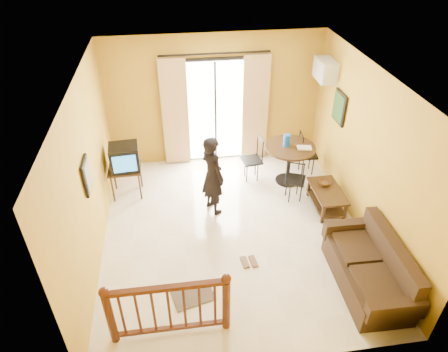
{
  "coord_description": "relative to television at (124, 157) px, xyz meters",
  "views": [
    {
      "loc": [
        -0.9,
        -5.22,
        4.87
      ],
      "look_at": [
        -0.13,
        0.2,
        1.06
      ],
      "focal_mm": 32.0,
      "sensor_mm": 36.0,
      "label": 1
    }
  ],
  "objects": [
    {
      "name": "ground",
      "position": [
        1.87,
        -1.37,
        -0.86
      ],
      "size": [
        5.0,
        5.0,
        0.0
      ],
      "primitive_type": "plane",
      "color": "beige",
      "rests_on": "ground"
    },
    {
      "name": "room_shell",
      "position": [
        1.87,
        -1.37,
        0.84
      ],
      "size": [
        5.0,
        5.0,
        5.0
      ],
      "color": "white",
      "rests_on": "ground"
    },
    {
      "name": "balcony_door",
      "position": [
        1.87,
        1.07,
        0.32
      ],
      "size": [
        2.25,
        0.14,
        2.46
      ],
      "color": "black",
      "rests_on": "ground"
    },
    {
      "name": "tv_table",
      "position": [
        -0.03,
        0.0,
        -0.32
      ],
      "size": [
        0.62,
        0.52,
        0.62
      ],
      "color": "black",
      "rests_on": "ground"
    },
    {
      "name": "television",
      "position": [
        0.0,
        0.0,
        0.0
      ],
      "size": [
        0.57,
        0.53,
        0.48
      ],
      "rotation": [
        0.0,
        0.0,
        0.07
      ],
      "color": "black",
      "rests_on": "tv_table"
    },
    {
      "name": "picture_left",
      "position": [
        -0.35,
        -1.57,
        0.69
      ],
      "size": [
        0.05,
        0.42,
        0.52
      ],
      "color": "black",
      "rests_on": "room_shell"
    },
    {
      "name": "dining_table",
      "position": [
        3.24,
        -0.0,
        -0.2
      ],
      "size": [
        1.0,
        1.0,
        0.83
      ],
      "color": "black",
      "rests_on": "ground"
    },
    {
      "name": "water_jug",
      "position": [
        3.16,
        0.03,
        0.1
      ],
      "size": [
        0.14,
        0.14,
        0.25
      ],
      "primitive_type": "cylinder",
      "color": "blue",
      "rests_on": "dining_table"
    },
    {
      "name": "serving_tray",
      "position": [
        3.49,
        -0.1,
        -0.02
      ],
      "size": [
        0.31,
        0.23,
        0.02
      ],
      "primitive_type": "cube",
      "rotation": [
        0.0,
        0.0,
        -0.18
      ],
      "color": "beige",
      "rests_on": "dining_table"
    },
    {
      "name": "dining_chairs",
      "position": [
        3.13,
        -0.05,
        -0.86
      ],
      "size": [
        1.65,
        1.33,
        0.95
      ],
      "color": "black",
      "rests_on": "ground"
    },
    {
      "name": "air_conditioner",
      "position": [
        3.96,
        0.58,
        1.29
      ],
      "size": [
        0.31,
        0.6,
        0.4
      ],
      "color": "white",
      "rests_on": "room_shell"
    },
    {
      "name": "botanical_print",
      "position": [
        4.09,
        -0.07,
        0.79
      ],
      "size": [
        0.05,
        0.5,
        0.6
      ],
      "color": "black",
      "rests_on": "room_shell"
    },
    {
      "name": "coffee_table",
      "position": [
        3.72,
        -0.96,
        -0.59
      ],
      "size": [
        0.52,
        0.93,
        0.41
      ],
      "color": "black",
      "rests_on": "ground"
    },
    {
      "name": "bowl",
      "position": [
        3.72,
        -0.79,
        -0.42
      ],
      "size": [
        0.26,
        0.26,
        0.07
      ],
      "primitive_type": "imported",
      "rotation": [
        0.0,
        0.0,
        -0.24
      ],
      "color": "#4E331A",
      "rests_on": "coffee_table"
    },
    {
      "name": "sofa",
      "position": [
        3.72,
        -2.84,
        -0.55
      ],
      "size": [
        0.84,
        1.77,
        0.84
      ],
      "rotation": [
        0.0,
        0.0,
        -0.02
      ],
      "color": "black",
      "rests_on": "ground"
    },
    {
      "name": "standing_person",
      "position": [
        1.59,
        -0.71,
        -0.08
      ],
      "size": [
        0.6,
        0.68,
        1.56
      ],
      "primitive_type": "imported",
      "rotation": [
        0.0,
        0.0,
        2.06
      ],
      "color": "black",
      "rests_on": "ground"
    },
    {
      "name": "stair_balustrade",
      "position": [
        0.72,
        -3.27,
        -0.3
      ],
      "size": [
        1.63,
        0.13,
        1.04
      ],
      "color": "#471E0F",
      "rests_on": "ground"
    },
    {
      "name": "doormat",
      "position": [
        1.05,
        -2.69,
        -0.85
      ],
      "size": [
        0.68,
        0.54,
        0.02
      ],
      "primitive_type": "cube",
      "rotation": [
        0.0,
        0.0,
        0.26
      ],
      "color": "#514741",
      "rests_on": "ground"
    },
    {
      "name": "sandals",
      "position": [
        2.01,
        -2.15,
        -0.85
      ],
      "size": [
        0.27,
        0.26,
        0.03
      ],
      "color": "#4E331A",
      "rests_on": "ground"
    }
  ]
}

